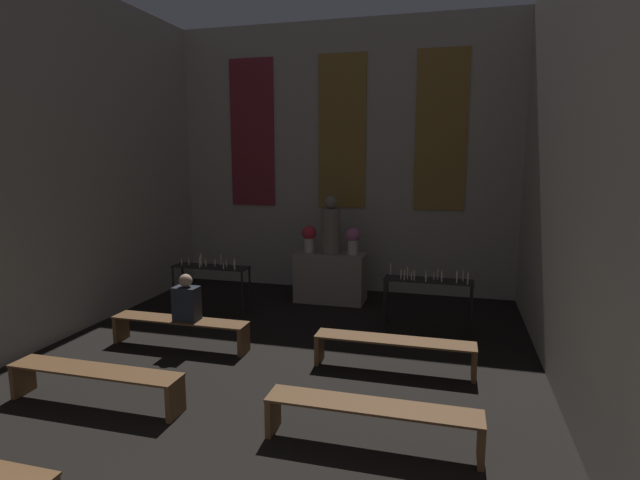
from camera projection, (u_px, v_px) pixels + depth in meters
wall_back at (343, 158)px, 10.26m from camera, size 7.23×0.16×5.47m
wall_left at (8, 160)px, 6.68m from camera, size 0.12×9.57×5.47m
wall_right at (594, 161)px, 4.85m from camera, size 0.12×9.57×5.47m
altar at (331, 277)px, 9.68m from camera, size 1.33×0.68×0.94m
statue at (331, 228)px, 9.52m from camera, size 0.36×0.36×1.12m
flower_vase_left at (309, 237)px, 9.67m from camera, size 0.28×0.28×0.52m
flower_vase_right at (353, 239)px, 9.45m from camera, size 0.28×0.28×0.52m
candle_rack_left at (211, 272)px, 8.95m from camera, size 1.40×0.39×1.05m
candle_rack_right at (428, 287)px, 7.96m from camera, size 1.40×0.39×1.04m
pew_second_left at (95, 378)px, 5.61m from camera, size 2.09×0.36×0.42m
pew_second_right at (372, 415)px, 4.81m from camera, size 2.09×0.36×0.42m
pew_back_left at (180, 326)px, 7.34m from camera, size 2.09×0.36×0.42m
pew_back_right at (394, 347)px, 6.53m from camera, size 2.09×0.36×0.42m
person_seated at (186, 300)px, 7.24m from camera, size 0.36×0.24×0.69m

